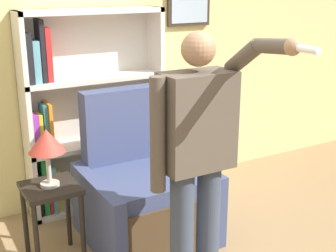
% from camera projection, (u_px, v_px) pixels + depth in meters
% --- Properties ---
extents(wall_back, '(8.00, 0.11, 2.80)m').
position_uv_depth(wall_back, '(63.00, 52.00, 4.02)').
color(wall_back, '#DBCC84').
rests_on(wall_back, ground_plane).
extents(bookcase, '(1.25, 0.28, 1.77)m').
position_uv_depth(bookcase, '(83.00, 114.00, 4.09)').
color(bookcase, silver).
rests_on(bookcase, ground_plane).
extents(armchair, '(0.93, 0.89, 1.16)m').
position_uv_depth(armchair, '(142.00, 193.00, 3.76)').
color(armchair, '#4C3823').
rests_on(armchair, ground_plane).
extents(person_standing, '(0.58, 0.78, 1.73)m').
position_uv_depth(person_standing, '(197.00, 156.00, 2.79)').
color(person_standing, '#384256').
rests_on(person_standing, ground_plane).
extents(side_table, '(0.38, 0.38, 0.61)m').
position_uv_depth(side_table, '(51.00, 202.00, 3.33)').
color(side_table, black).
rests_on(side_table, ground_plane).
extents(table_lamp, '(0.26, 0.26, 0.42)m').
position_uv_depth(table_lamp, '(47.00, 143.00, 3.20)').
color(table_lamp, '#B7B2A8').
rests_on(table_lamp, side_table).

